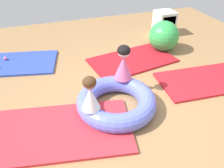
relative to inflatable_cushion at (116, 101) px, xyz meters
name	(u,v)px	position (x,y,z in m)	size (l,w,h in m)	color
ground_plane	(123,105)	(0.12, 0.05, -0.13)	(8.00, 8.00, 0.00)	#9E7549
gym_mat_front	(132,60)	(0.79, 1.24, -0.11)	(1.65, 0.93, 0.04)	#B21923
gym_mat_center_rear	(9,64)	(-1.55, 1.90, -0.11)	(1.79, 0.92, 0.04)	#2D47B7
gym_mat_near_right	(211,79)	(1.82, 0.15, -0.11)	(1.84, 0.86, 0.04)	red
gym_mat_far_right	(60,131)	(-0.86, -0.20, -0.11)	(1.86, 0.99, 0.04)	red
inflatable_cushion	(116,101)	(0.00, 0.00, 0.00)	(1.16, 1.16, 0.26)	#6070E5
child_in_pink	(123,63)	(0.24, 0.37, 0.40)	(0.37, 0.37, 0.55)	#E5608E
child_in_white	(90,94)	(-0.41, -0.17, 0.36)	(0.34, 0.34, 0.48)	white
play_ball_red	(121,123)	(-0.08, -0.38, -0.05)	(0.08, 0.08, 0.08)	red
play_ball_orange	(110,120)	(-0.19, -0.29, -0.04)	(0.10, 0.10, 0.10)	orange
play_ball_green	(85,110)	(-0.46, 0.03, -0.05)	(0.09, 0.09, 0.09)	green
play_ball_yellow	(96,119)	(-0.37, -0.22, -0.04)	(0.10, 0.10, 0.10)	yellow
play_ball_pink	(5,58)	(-1.61, 2.04, -0.06)	(0.07, 0.07, 0.07)	pink
exercise_ball_large	(164,36)	(1.61, 1.50, 0.19)	(0.64, 0.64, 0.64)	green
storage_cube	(165,23)	(2.09, 2.29, 0.15)	(0.44, 0.44, 0.56)	white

